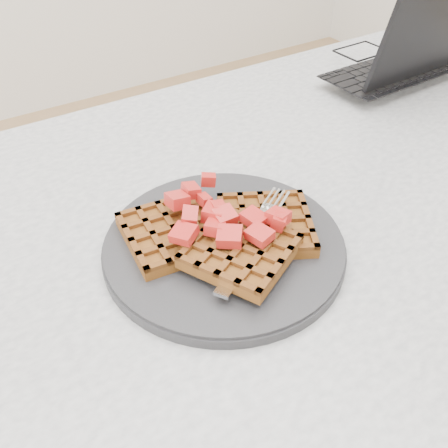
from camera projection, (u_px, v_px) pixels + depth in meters
name	position (u px, v px, depth m)	size (l,w,h in m)	color
table	(292.00, 265.00, 0.72)	(1.20, 0.80, 0.75)	beige
plate	(224.00, 246.00, 0.57)	(0.28, 0.28, 0.02)	#242427
waffles	(226.00, 235.00, 0.55)	(0.22, 0.20, 0.03)	brown
strawberry_pile	(224.00, 214.00, 0.54)	(0.15, 0.15, 0.02)	#9F0A09
fork	(258.00, 240.00, 0.55)	(0.02, 0.18, 0.02)	silver
laptop	(394.00, 57.00, 0.93)	(0.31, 0.23, 0.21)	black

